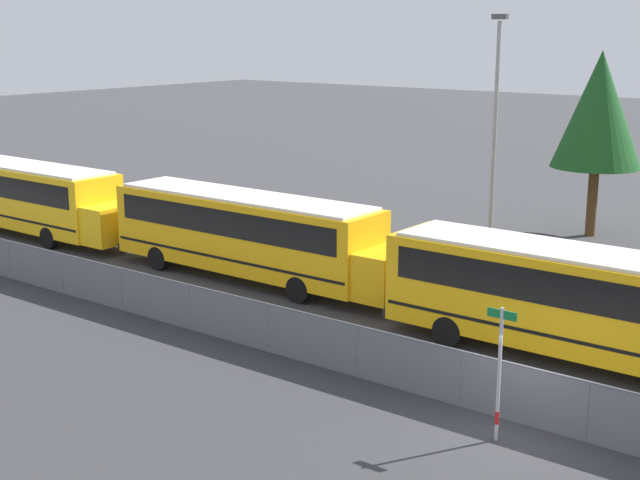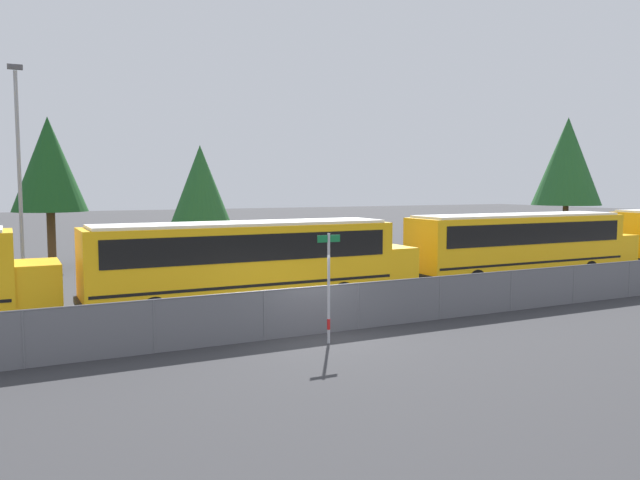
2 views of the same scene
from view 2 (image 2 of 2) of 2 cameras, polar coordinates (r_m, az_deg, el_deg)
name	(u,v)px [view 2 (image 2 of 2)]	position (r m, az deg, el deg)	size (l,w,h in m)	color
ground_plane	(313,334)	(18.84, -0.66, -8.63)	(200.00, 200.00, 0.00)	#38383A
road_strip	(436,394)	(13.90, 10.56, -13.69)	(111.99, 12.00, 0.01)	#333335
fence	(313,310)	(18.67, -0.66, -6.41)	(78.06, 0.07, 1.46)	#9EA0A5
school_bus_2	(251,257)	(22.63, -6.35, -1.60)	(12.51, 2.51, 3.14)	#EDA80F
school_bus_3	(522,242)	(30.39, 18.03, -0.13)	(12.51, 2.51, 3.14)	#EDA80F
street_sign	(329,286)	(17.48, 0.80, -4.19)	(0.70, 0.09, 3.12)	#B7B7BC
light_pole	(19,169)	(29.59, -25.81, 5.87)	(0.60, 0.24, 9.51)	gray
tree_0	(567,162)	(53.40, 21.67, 6.68)	(5.31, 5.31, 9.82)	#51381E
tree_1	(201,186)	(37.69, -10.87, 4.91)	(3.63, 3.63, 6.83)	#51381E
tree_2	(49,165)	(36.34, -23.55, 6.32)	(3.87, 3.87, 8.09)	#51381E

